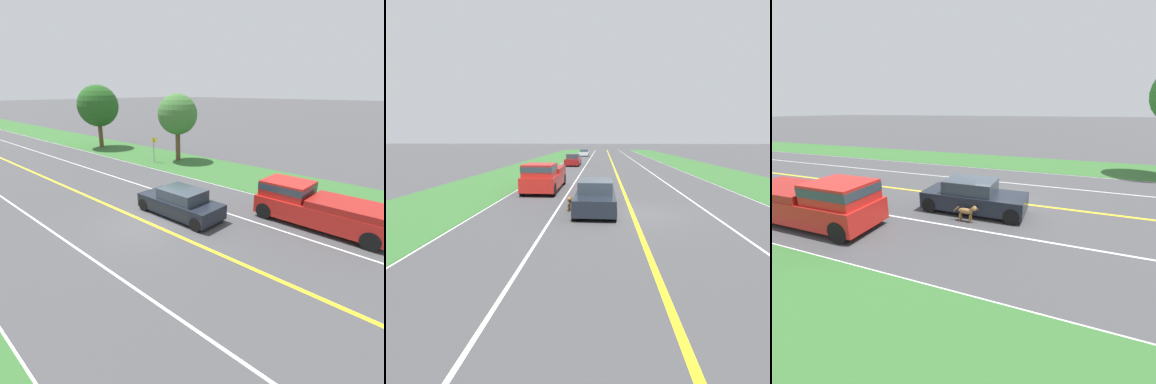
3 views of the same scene
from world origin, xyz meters
The scene contains 10 objects.
ground_plane centered at (0.00, 0.00, 0.00)m, with size 400.00×400.00×0.00m, color #424244.
centre_divider_line centered at (0.00, 0.00, 0.00)m, with size 0.18×160.00×0.01m, color yellow.
lane_edge_line_right centered at (7.00, 0.00, 0.00)m, with size 0.14×160.00×0.01m, color white.
lane_edge_line_left centered at (-7.00, 0.00, 0.00)m, with size 0.14×160.00×0.01m, color white.
lane_dash_same_dir centered at (3.50, 0.00, 0.00)m, with size 0.10×160.00×0.01m, color white.
lane_dash_oncoming centered at (-3.50, 0.00, 0.00)m, with size 0.10×160.00×0.01m, color white.
grass_verge_left centered at (-10.00, 0.00, 0.01)m, with size 6.00×160.00×0.03m, color #33662D.
ego_car centered at (1.69, -0.42, 0.67)m, with size 1.84×4.48×1.43m.
dog centered at (2.87, -0.27, 0.45)m, with size 0.23×1.10×0.73m.
pickup_truck centered at (5.15, -5.76, 0.94)m, with size 2.10×5.79×1.85m.
Camera 3 is at (11.83, 3.05, 4.30)m, focal length 24.00 mm.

